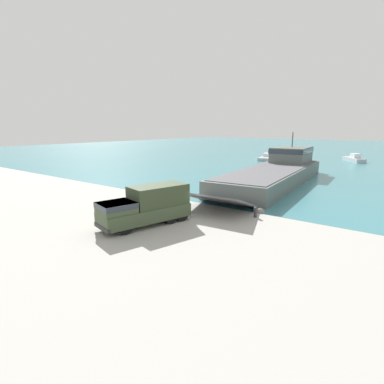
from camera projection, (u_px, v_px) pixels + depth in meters
ground_plane at (195, 216)px, 26.39m from camera, size 240.00×240.00×0.00m
water_surface at (360, 151)px, 100.34m from camera, size 240.00×180.00×0.01m
landing_craft at (278, 170)px, 43.42m from camera, size 9.63×34.23×6.89m
military_truck at (147, 206)px, 23.84m from camera, size 4.25×7.82×3.10m
soldier_on_ramp at (134, 204)px, 26.92m from camera, size 0.50×0.45×1.65m
moored_boat_a at (297, 156)px, 73.35m from camera, size 3.34×5.95×2.28m
moored_boat_b at (354, 159)px, 68.23m from camera, size 5.77×7.18×1.87m
moored_boat_c at (267, 157)px, 72.51m from camera, size 3.86×8.61×1.53m
mooring_bollard at (255, 212)px, 25.98m from camera, size 0.34×0.34×0.93m
cargo_crate at (119, 221)px, 23.75m from camera, size 1.15×1.25×0.85m
shoreline_rock_a at (146, 194)px, 34.98m from camera, size 0.67×0.67×0.67m
shoreline_rock_b at (153, 194)px, 35.05m from camera, size 0.98×0.98×0.98m
shoreline_rock_c at (260, 212)px, 27.58m from camera, size 0.86×0.86×0.86m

